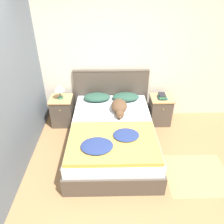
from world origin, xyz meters
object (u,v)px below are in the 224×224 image
(nightstand_right, at_px, (160,110))
(dog, at_px, (119,107))
(nightstand_left, at_px, (62,111))
(bed, at_px, (112,136))
(pillow_left, at_px, (97,97))
(table_lamp, at_px, (59,88))
(book_stack, at_px, (162,96))
(pillow_right, at_px, (126,97))

(nightstand_right, bearing_deg, dog, -156.56)
(nightstand_left, bearing_deg, bed, -37.71)
(nightstand_right, relative_size, pillow_left, 1.11)
(bed, xyz_separation_m, table_lamp, (-0.98, 0.76, 0.55))
(pillow_left, xyz_separation_m, book_stack, (1.27, -0.08, 0.05))
(pillow_right, relative_size, dog, 0.83)
(pillow_left, relative_size, dog, 0.83)
(book_stack, height_order, table_lamp, table_lamp)
(bed, distance_m, nightstand_right, 1.25)
(nightstand_right, bearing_deg, nightstand_left, 180.00)
(pillow_right, relative_size, table_lamp, 1.77)
(pillow_left, bearing_deg, dog, -45.49)
(bed, xyz_separation_m, book_stack, (0.98, 0.74, 0.37))
(nightstand_right, xyz_separation_m, book_stack, (-0.00, -0.02, 0.33))
(dog, relative_size, table_lamp, 2.14)
(bed, bearing_deg, pillow_right, 70.88)
(nightstand_right, xyz_separation_m, pillow_right, (-0.70, 0.06, 0.28))
(pillow_left, relative_size, pillow_right, 1.00)
(pillow_right, bearing_deg, bed, -109.12)
(bed, relative_size, pillow_left, 3.94)
(nightstand_left, distance_m, nightstand_right, 1.97)
(bed, xyz_separation_m, dog, (0.13, 0.39, 0.35))
(dog, xyz_separation_m, table_lamp, (-1.12, 0.37, 0.21))
(pillow_left, distance_m, dog, 0.60)
(pillow_left, height_order, table_lamp, table_lamp)
(pillow_left, bearing_deg, book_stack, -3.63)
(table_lamp, bearing_deg, pillow_left, 4.49)
(nightstand_left, xyz_separation_m, book_stack, (1.97, -0.02, 0.33))
(nightstand_left, xyz_separation_m, pillow_left, (0.70, 0.06, 0.28))
(nightstand_left, height_order, table_lamp, table_lamp)
(book_stack, relative_size, table_lamp, 0.77)
(nightstand_right, distance_m, book_stack, 0.33)
(nightstand_right, distance_m, pillow_left, 1.30)
(nightstand_right, bearing_deg, bed, -142.29)
(nightstand_left, height_order, book_stack, book_stack)
(nightstand_left, distance_m, dog, 1.22)
(pillow_left, xyz_separation_m, dog, (0.42, -0.43, 0.03))
(pillow_right, relative_size, book_stack, 2.30)
(nightstand_left, height_order, dog, dog)
(nightstand_left, distance_m, table_lamp, 0.51)
(pillow_right, bearing_deg, pillow_left, 180.00)
(bed, distance_m, book_stack, 1.28)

